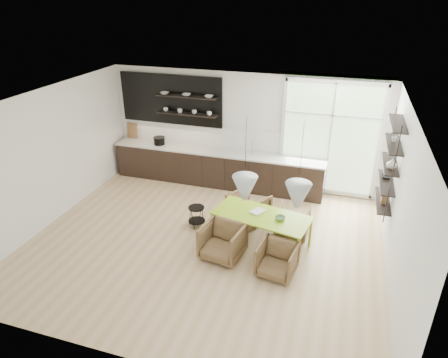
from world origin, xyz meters
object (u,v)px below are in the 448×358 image
at_px(dining_table, 262,217).
at_px(wire_stool, 196,214).
at_px(armchair_front_right, 277,260).
at_px(armchair_back_left, 249,208).
at_px(armchair_back_right, 292,223).
at_px(armchair_front_left, 223,241).

relative_size(dining_table, wire_stool, 4.31).
distance_m(dining_table, armchair_front_right, 1.01).
height_order(armchair_back_left, wire_stool, armchair_back_left).
distance_m(armchair_back_right, armchair_front_left, 1.63).
distance_m(dining_table, armchair_back_left, 0.94).
relative_size(dining_table, armchair_front_left, 2.61).
xyz_separation_m(dining_table, armchair_back_right, (0.55, 0.51, -0.34)).
xyz_separation_m(dining_table, armchair_back_left, (-0.44, 0.77, -0.29)).
height_order(armchair_back_right, wire_stool, armchair_back_right).
bearing_deg(armchair_back_right, armchair_front_right, 89.29).
height_order(dining_table, armchair_back_left, armchair_back_left).
xyz_separation_m(armchair_back_right, armchair_front_right, (-0.07, -1.34, 0.00)).
bearing_deg(wire_stool, armchair_front_left, -45.23).
bearing_deg(armchair_front_left, armchair_back_right, 53.68).
xyz_separation_m(armchair_back_right, wire_stool, (-2.04, -0.25, -0.00)).
xyz_separation_m(armchair_front_left, wire_stool, (-0.87, 0.88, -0.05)).
bearing_deg(armchair_back_right, wire_stool, 9.49).
bearing_deg(armchair_back_right, armchair_back_left, -11.95).
relative_size(armchair_back_left, armchair_front_left, 0.99).
relative_size(armchair_back_left, armchair_back_right, 1.14).
bearing_deg(dining_table, wire_stool, -178.85).
distance_m(armchair_back_right, wire_stool, 2.05).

